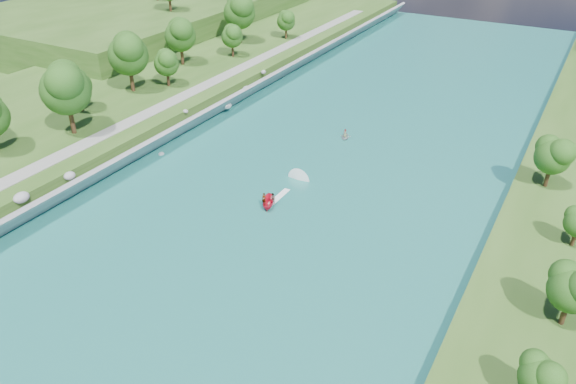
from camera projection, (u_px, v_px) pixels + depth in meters
The scene contains 9 objects.
ground at pixel (213, 265), 66.31m from camera, with size 260.00×260.00×0.00m, color #2D5119.
river_water at pixel (294, 191), 81.40m from camera, with size 55.00×240.00×0.10m, color #195F61.
berm_west at pixel (53, 116), 101.72m from camera, with size 45.00×240.00×3.50m, color #2D5119.
ridge_west at pixel (175, 6), 170.79m from camera, with size 60.00×120.00×9.00m, color #2D5119.
riprap_bank at pixel (150, 145), 90.63m from camera, with size 4.52×236.00×4.44m.
riverside_path at pixel (123, 125), 93.41m from camera, with size 3.00×200.00×0.10m, color gray.
trees_west at pixel (8, 108), 84.34m from camera, with size 16.67×152.46×13.93m.
motorboat at pixel (275, 196), 78.78m from camera, with size 3.60×18.72×2.17m.
raft at pixel (345, 136), 97.07m from camera, with size 2.58×3.08×1.65m.
Camera 1 is at (33.76, -42.01, 40.57)m, focal length 35.00 mm.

